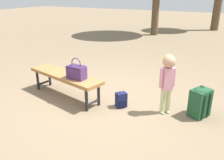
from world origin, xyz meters
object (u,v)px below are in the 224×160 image
at_px(backpack_small, 121,99).
at_px(handbag, 77,72).
at_px(park_bench, 65,77).
at_px(backpack_large, 200,101).
at_px(child_standing, 168,75).

bearing_deg(backpack_small, handbag, -165.41).
xyz_separation_m(park_bench, backpack_small, (1.09, 0.10, -0.25)).
relative_size(backpack_large, backpack_small, 1.75).
bearing_deg(park_bench, handbag, -15.62).
bearing_deg(child_standing, handbag, -166.88).
distance_m(park_bench, handbag, 0.39).
relative_size(child_standing, backpack_small, 3.30).
height_order(handbag, backpack_small, handbag).
relative_size(park_bench, handbag, 4.48).
height_order(park_bench, backpack_small, park_bench).
xyz_separation_m(handbag, backpack_small, (0.75, 0.20, -0.43)).
relative_size(handbag, backpack_large, 0.71).
distance_m(handbag, backpack_large, 2.05).
bearing_deg(backpack_small, backpack_large, 13.61).
xyz_separation_m(park_bench, backpack_large, (2.30, 0.40, -0.14)).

